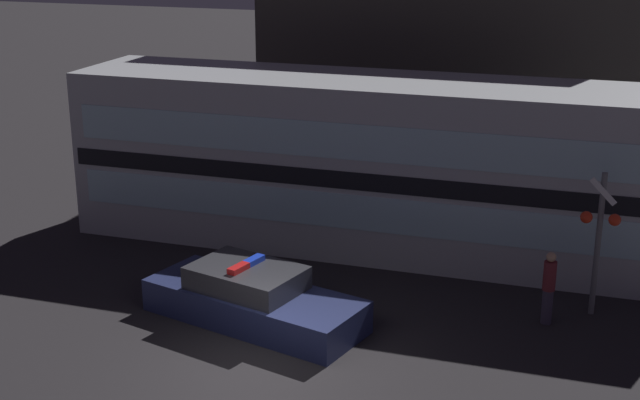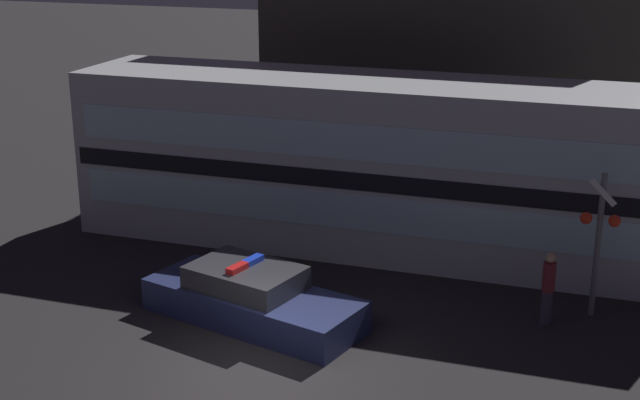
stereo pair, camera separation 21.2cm
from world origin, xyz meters
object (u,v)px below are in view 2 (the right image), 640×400
(pedestrian, at_px, (548,288))
(crossing_signal_near, at_px, (599,234))
(train, at_px, (375,164))
(police_car, at_px, (252,299))

(pedestrian, bearing_deg, crossing_signal_near, 39.29)
(train, height_order, police_car, train)
(train, distance_m, pedestrian, 5.87)
(crossing_signal_near, bearing_deg, pedestrian, -140.71)
(train, distance_m, crossing_signal_near, 6.11)
(train, relative_size, pedestrian, 9.73)
(pedestrian, xyz_separation_m, crossing_signal_near, (0.88, 0.72, 1.04))
(pedestrian, height_order, crossing_signal_near, crossing_signal_near)
(crossing_signal_near, bearing_deg, train, 154.31)
(pedestrian, bearing_deg, police_car, -163.12)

